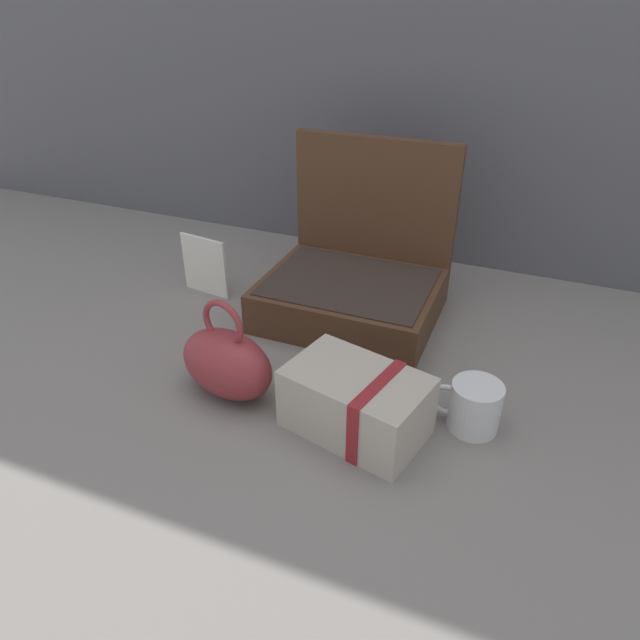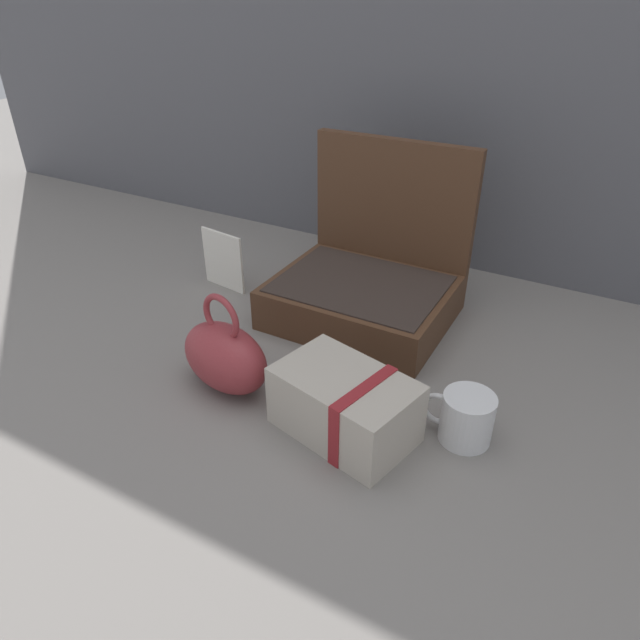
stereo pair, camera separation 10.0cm
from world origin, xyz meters
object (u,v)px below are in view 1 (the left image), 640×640
object	(u,v)px
cream_toiletry_bag	(358,403)
coffee_mug	(473,406)
info_card_left	(204,266)
open_suitcase	(355,279)
teal_pouch_handbag	(227,363)

from	to	relation	value
cream_toiletry_bag	coffee_mug	world-z (taller)	cream_toiletry_bag
coffee_mug	info_card_left	distance (m)	0.69
coffee_mug	cream_toiletry_bag	bearing A→B (deg)	-155.36
cream_toiletry_bag	open_suitcase	bearing A→B (deg)	109.94
open_suitcase	teal_pouch_handbag	distance (m)	0.37
open_suitcase	cream_toiletry_bag	bearing A→B (deg)	-70.06
open_suitcase	info_card_left	xyz separation A→B (m)	(-0.34, -0.05, -0.01)
teal_pouch_handbag	cream_toiletry_bag	world-z (taller)	teal_pouch_handbag
open_suitcase	info_card_left	size ratio (longest dim) A/B	2.61
open_suitcase	info_card_left	world-z (taller)	open_suitcase
cream_toiletry_bag	coffee_mug	distance (m)	0.19
teal_pouch_handbag	cream_toiletry_bag	size ratio (longest dim) A/B	0.81
info_card_left	coffee_mug	bearing A→B (deg)	-11.84
teal_pouch_handbag	info_card_left	bearing A→B (deg)	127.76
teal_pouch_handbag	coffee_mug	distance (m)	0.42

